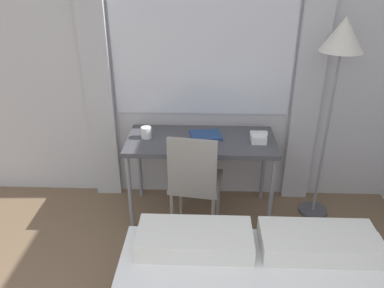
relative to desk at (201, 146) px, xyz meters
The scene contains 7 objects.
wall_back_with_window 0.79m from the desk, 120.27° to the left, with size 5.09×0.13×2.70m.
desk is the anchor object (origin of this frame).
desk_chair 0.33m from the desk, 99.07° to the right, with size 0.46×0.46×0.94m.
standing_lamp 1.32m from the desk, ahead, with size 0.33×0.33×1.75m.
telephone 0.49m from the desk, ahead, with size 0.14×0.15×0.09m.
book 0.10m from the desk, 52.24° to the left, with size 0.29×0.24×0.02m.
mug 0.48m from the desk, behind, with size 0.09×0.09×0.10m.
Camera 1 is at (0.27, -0.11, 2.12)m, focal length 35.00 mm.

